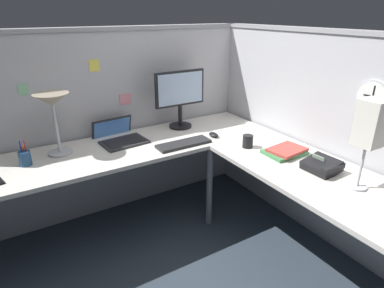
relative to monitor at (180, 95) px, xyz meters
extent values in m
plane|color=#2D3842|center=(-0.16, -0.64, -1.02)|extent=(6.80, 6.80, 0.00)
cube|color=#B2B2B7|center=(-0.53, 0.23, -0.25)|extent=(2.57, 0.10, 1.55)
cube|color=#939399|center=(-0.53, 0.23, 0.54)|extent=(2.57, 0.12, 0.03)
cube|color=#B2B2B7|center=(0.71, -0.90, -0.25)|extent=(0.10, 2.37, 1.55)
cube|color=#939399|center=(0.71, -0.90, 0.54)|extent=(0.12, 2.37, 0.03)
cube|color=beige|center=(-0.54, -0.17, -0.31)|extent=(2.35, 0.66, 0.03)
cube|color=beige|center=(0.31, -1.24, -0.31)|extent=(0.66, 1.49, 0.03)
cylinder|color=slate|center=(0.00, -0.48, -0.67)|extent=(0.05, 0.05, 0.70)
cylinder|color=black|center=(0.00, 0.00, -0.28)|extent=(0.20, 0.20, 0.02)
cylinder|color=black|center=(0.00, 0.00, -0.18)|extent=(0.04, 0.04, 0.20)
cube|color=black|center=(0.00, 0.00, 0.06)|extent=(0.46, 0.03, 0.30)
cube|color=#99B2D1|center=(0.00, -0.02, 0.06)|extent=(0.42, 0.01, 0.26)
cube|color=#232326|center=(-0.56, -0.10, -0.29)|extent=(0.36, 0.27, 0.02)
cube|color=black|center=(-0.56, -0.10, -0.28)|extent=(0.31, 0.21, 0.00)
cube|color=#232326|center=(-0.59, 0.12, -0.25)|extent=(0.35, 0.10, 0.22)
cube|color=#4C84D8|center=(-0.58, 0.12, -0.25)|extent=(0.31, 0.08, 0.18)
cube|color=#232326|center=(-0.18, -0.38, -0.28)|extent=(0.43, 0.14, 0.02)
ellipsoid|color=black|center=(0.12, -0.35, -0.28)|extent=(0.06, 0.10, 0.03)
cylinder|color=#B7BABF|center=(-1.03, -0.05, -0.29)|extent=(0.17, 0.17, 0.02)
cylinder|color=#B7BABF|center=(-1.03, -0.05, -0.09)|extent=(0.02, 0.02, 0.38)
cone|color=gray|center=(-1.03, -0.05, 0.11)|extent=(0.24, 0.24, 0.09)
cylinder|color=navy|center=(-1.27, -0.13, -0.24)|extent=(0.08, 0.08, 0.10)
cylinder|color=#1E1EB2|center=(-1.28, -0.12, -0.18)|extent=(0.01, 0.02, 0.13)
cylinder|color=#B21E1E|center=(-1.25, -0.14, -0.18)|extent=(0.01, 0.02, 0.13)
cylinder|color=#D8591E|center=(-1.26, -0.12, -0.17)|extent=(0.03, 0.03, 0.01)
cube|color=black|center=(0.36, -1.22, -0.26)|extent=(0.19, 0.20, 0.10)
cube|color=#8CA58C|center=(0.36, -1.19, -0.22)|extent=(0.02, 0.09, 0.04)
cube|color=black|center=(0.36, -1.30, -0.24)|extent=(0.19, 0.04, 0.04)
cube|color=#3F7F4C|center=(0.36, -0.90, -0.28)|extent=(0.29, 0.22, 0.02)
cube|color=#BF3F38|center=(0.37, -0.91, -0.26)|extent=(0.28, 0.22, 0.02)
cylinder|color=#B7BABF|center=(0.36, -1.47, -0.29)|extent=(0.11, 0.11, 0.01)
cylinder|color=#B7BABF|center=(0.36, -1.47, -0.15)|extent=(0.02, 0.02, 0.27)
cube|color=silver|center=(0.36, -1.47, 0.11)|extent=(0.13, 0.13, 0.26)
cylinder|color=black|center=(0.21, -0.67, -0.25)|extent=(0.08, 0.08, 0.10)
cylinder|color=#B7BABF|center=(0.66, -1.29, 0.17)|extent=(0.03, 0.22, 0.22)
cylinder|color=white|center=(0.64, -1.29, 0.17)|extent=(0.00, 0.19, 0.19)
cube|color=black|center=(0.64, -1.27, 0.18)|extent=(0.00, 0.06, 0.01)
cube|color=black|center=(0.64, -1.30, 0.21)|extent=(0.00, 0.01, 0.08)
cube|color=#EAD84C|center=(-0.66, 0.18, 0.28)|extent=(0.08, 0.00, 0.09)
cube|color=#8CCC99|center=(-1.18, 0.18, 0.15)|extent=(0.07, 0.00, 0.08)
cube|color=pink|center=(-0.43, 0.18, -0.02)|extent=(0.10, 0.00, 0.09)
camera|label=1|loc=(-1.33, -2.39, 0.67)|focal=30.34mm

